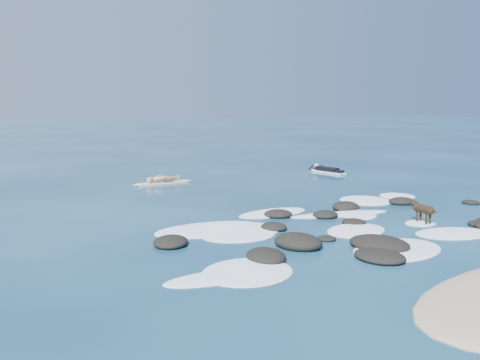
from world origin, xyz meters
TOP-DOWN VIEW (x-y plane):
  - ground at (0.00, 0.00)m, footprint 160.00×160.00m
  - reef_rocks at (-1.39, -1.86)m, footprint 13.59×6.82m
  - breaking_foam at (-1.49, -1.00)m, footprint 13.74×8.35m
  - standing_surfer_rig at (-3.06, 9.77)m, footprint 3.01×0.67m
  - paddling_surfer_rig at (6.21, 9.23)m, footprint 1.22×2.54m
  - dog at (1.76, -1.93)m, footprint 0.32×1.19m

SIDE VIEW (x-z plane):
  - ground at x=0.00m, z-range 0.00..0.00m
  - breaking_foam at x=-1.49m, z-range -0.05..0.07m
  - reef_rocks at x=-1.39m, z-range -0.15..0.34m
  - paddling_surfer_rig at x=6.21m, z-range -0.07..0.37m
  - dog at x=1.76m, z-range 0.12..0.88m
  - standing_surfer_rig at x=-3.06m, z-range -0.18..1.53m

